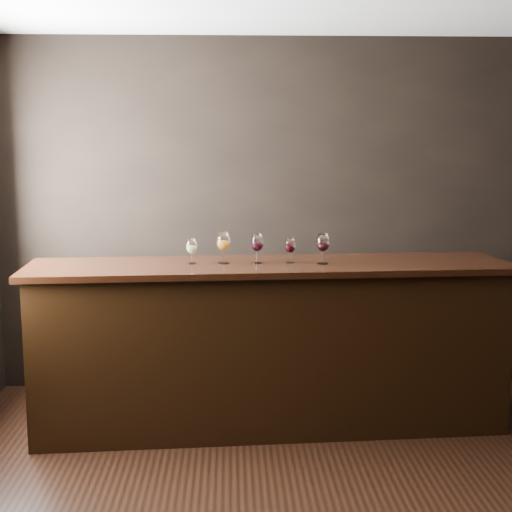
{
  "coord_description": "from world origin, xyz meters",
  "views": [
    {
      "loc": [
        -0.65,
        -3.44,
        1.96
      ],
      "look_at": [
        -0.47,
        1.36,
        1.21
      ],
      "focal_mm": 50.0,
      "sensor_mm": 36.0,
      "label": 1
    }
  ],
  "objects_px": {
    "glass_red_a": "(257,243)",
    "glass_red_b": "(290,246)",
    "glass_white": "(192,247)",
    "glass_red_c": "(323,243)",
    "bar_counter": "(270,348)",
    "glass_amber": "(223,242)",
    "back_bar_shelf": "(244,346)"
  },
  "relations": [
    {
      "from": "bar_counter",
      "to": "glass_red_b",
      "type": "height_order",
      "value": "glass_red_b"
    },
    {
      "from": "glass_red_a",
      "to": "glass_red_b",
      "type": "bearing_deg",
      "value": 3.2
    },
    {
      "from": "bar_counter",
      "to": "glass_red_c",
      "type": "bearing_deg",
      "value": -8.46
    },
    {
      "from": "back_bar_shelf",
      "to": "bar_counter",
      "type": "bearing_deg",
      "value": -75.59
    },
    {
      "from": "glass_red_b",
      "to": "glass_red_c",
      "type": "bearing_deg",
      "value": -12.9
    },
    {
      "from": "glass_red_b",
      "to": "glass_red_c",
      "type": "xyz_separation_m",
      "value": [
        0.22,
        -0.05,
        0.03
      ]
    },
    {
      "from": "glass_white",
      "to": "glass_red_b",
      "type": "height_order",
      "value": "same"
    },
    {
      "from": "glass_white",
      "to": "glass_red_b",
      "type": "bearing_deg",
      "value": 1.33
    },
    {
      "from": "bar_counter",
      "to": "glass_amber",
      "type": "distance_m",
      "value": 0.81
    },
    {
      "from": "bar_counter",
      "to": "glass_amber",
      "type": "bearing_deg",
      "value": 175.43
    },
    {
      "from": "back_bar_shelf",
      "to": "glass_red_c",
      "type": "xyz_separation_m",
      "value": [
        0.53,
        -0.7,
        0.92
      ]
    },
    {
      "from": "bar_counter",
      "to": "glass_white",
      "type": "xyz_separation_m",
      "value": [
        -0.54,
        0.0,
        0.72
      ]
    },
    {
      "from": "back_bar_shelf",
      "to": "glass_red_c",
      "type": "relative_size",
      "value": 10.21
    },
    {
      "from": "glass_white",
      "to": "glass_red_b",
      "type": "relative_size",
      "value": 1.0
    },
    {
      "from": "glass_red_b",
      "to": "glass_amber",
      "type": "bearing_deg",
      "value": -178.4
    },
    {
      "from": "bar_counter",
      "to": "glass_white",
      "type": "height_order",
      "value": "glass_white"
    },
    {
      "from": "glass_white",
      "to": "glass_red_a",
      "type": "distance_m",
      "value": 0.45
    },
    {
      "from": "glass_white",
      "to": "glass_red_c",
      "type": "height_order",
      "value": "glass_red_c"
    },
    {
      "from": "bar_counter",
      "to": "glass_white",
      "type": "distance_m",
      "value": 0.9
    },
    {
      "from": "bar_counter",
      "to": "back_bar_shelf",
      "type": "relative_size",
      "value": 1.5
    },
    {
      "from": "back_bar_shelf",
      "to": "glass_amber",
      "type": "xyz_separation_m",
      "value": [
        -0.15,
        -0.66,
        0.92
      ]
    },
    {
      "from": "bar_counter",
      "to": "glass_amber",
      "type": "relative_size",
      "value": 14.9
    },
    {
      "from": "glass_red_a",
      "to": "glass_red_b",
      "type": "relative_size",
      "value": 1.19
    },
    {
      "from": "glass_red_a",
      "to": "glass_red_b",
      "type": "distance_m",
      "value": 0.23
    },
    {
      "from": "glass_red_c",
      "to": "glass_white",
      "type": "bearing_deg",
      "value": 177.79
    },
    {
      "from": "back_bar_shelf",
      "to": "glass_white",
      "type": "bearing_deg",
      "value": -118.67
    },
    {
      "from": "glass_white",
      "to": "glass_red_c",
      "type": "relative_size",
      "value": 0.82
    },
    {
      "from": "bar_counter",
      "to": "glass_red_a",
      "type": "bearing_deg",
      "value": 172.61
    },
    {
      "from": "glass_red_b",
      "to": "glass_red_a",
      "type": "bearing_deg",
      "value": -176.8
    },
    {
      "from": "glass_white",
      "to": "glass_red_c",
      "type": "xyz_separation_m",
      "value": [
        0.89,
        -0.03,
        0.02
      ]
    },
    {
      "from": "bar_counter",
      "to": "back_bar_shelf",
      "type": "height_order",
      "value": "bar_counter"
    },
    {
      "from": "glass_white",
      "to": "glass_red_a",
      "type": "relative_size",
      "value": 0.84
    }
  ]
}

